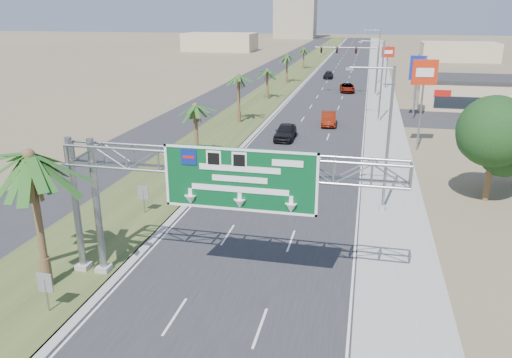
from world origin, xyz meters
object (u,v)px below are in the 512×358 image
Objects in this scene: signal_mast at (364,66)px; car_right_lane at (347,88)px; car_mid_lane at (328,119)px; pole_sign_red_near at (424,78)px; car_left_lane at (285,132)px; car_far at (328,75)px; sign_gantry at (210,173)px; store_building at (481,93)px; pole_sign_red_far at (388,55)px; palm_near at (29,156)px; pole_sign_blue at (418,71)px.

signal_mast is 6.48m from car_right_lane.
pole_sign_red_near reaches higher than car_mid_lane.
car_left_lane reaches higher than car_far.
pole_sign_red_near is (9.68, -9.54, 6.36)m from car_mid_lane.
signal_mast is at bearing 100.49° from pole_sign_red_near.
sign_gantry is 32.08m from pole_sign_red_near.
store_building is 29.03m from pole_sign_red_near.
pole_sign_red_far is at bearing 129.43° from store_building.
palm_near reaches higher than car_left_lane.
store_building is 36.91m from car_far.
signal_mast reaches higher than car_left_lane.
signal_mast is 18.15m from pole_sign_blue.
car_mid_lane is at bearing 86.26° from sign_gantry.
store_building reaches higher than car_mid_lane.
pole_sign_red_near reaches higher than car_far.
car_right_lane is 23.66m from pole_sign_blue.
pole_sign_blue is (21.10, 47.17, -0.79)m from palm_near.
sign_gantry is 3.61× the size of car_far.
sign_gantry is 2.01× the size of palm_near.
pole_sign_red_far is at bearing 82.03° from sign_gantry.
car_left_lane is 20.95m from pole_sign_blue.
car_far is 17.24m from pole_sign_red_far.
store_building is at bearing -19.54° from signal_mast.
car_mid_lane is 0.54× the size of pole_sign_red_near.
car_right_lane is (-19.51, 10.18, -1.28)m from store_building.
sign_gantry is 31.40m from car_left_lane.
car_left_lane is at bearing -105.64° from pole_sign_red_far.
car_left_lane is (-1.40, 30.93, -5.20)m from sign_gantry.
sign_gantry is at bearing -89.51° from car_far.
pole_sign_blue reaches higher than signal_mast.
car_right_lane is at bearing 122.48° from signal_mast.
car_far is at bearing 108.59° from signal_mast.
car_left_lane is 35.67m from car_right_lane.
car_mid_lane is at bearing 75.41° from palm_near.
sign_gantry is at bearing -98.74° from car_mid_lane.
signal_mast is at bearing 160.46° from store_building.
pole_sign_red_far is (7.50, 32.71, 5.08)m from car_mid_lane.
palm_near is 76.03m from pole_sign_red_far.
palm_near is 1.61× the size of car_right_lane.
car_left_lane is 0.97× the size of car_right_lane.
car_left_lane is 0.67× the size of pole_sign_red_far.
sign_gantry is 39.60m from car_mid_lane.
sign_gantry is 2.04× the size of pole_sign_blue.
pole_sign_red_near is at bearing 67.56° from sign_gantry.
car_left_lane is at bearing -120.67° from car_mid_lane.
store_building is (16.83, -5.97, -2.85)m from signal_mast.
sign_gantry is at bearing -105.99° from pole_sign_blue.
pole_sign_blue is at bearing 25.26° from car_mid_lane.
car_mid_lane is (2.56, 39.17, -5.24)m from sign_gantry.
palm_near is 0.92× the size of pole_sign_red_near.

